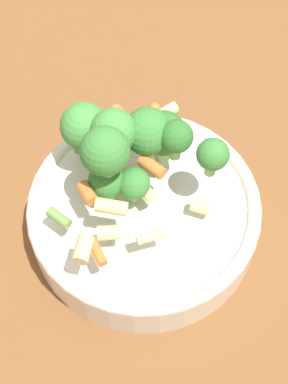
{
  "coord_description": "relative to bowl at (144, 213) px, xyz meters",
  "views": [
    {
      "loc": [
        0.27,
        0.02,
        0.5
      ],
      "look_at": [
        0.0,
        0.0,
        0.07
      ],
      "focal_mm": 50.0,
      "sensor_mm": 36.0,
      "label": 1
    }
  ],
  "objects": [
    {
      "name": "ground_plane",
      "position": [
        0.0,
        0.0,
        -0.03
      ],
      "size": [
        3.0,
        3.0,
        0.0
      ],
      "primitive_type": "plane",
      "color": "brown"
    },
    {
      "name": "bowl",
      "position": [
        0.0,
        0.0,
        0.0
      ],
      "size": [
        0.23,
        0.23,
        0.05
      ],
      "color": "silver",
      "rests_on": "ground_plane"
    },
    {
      "name": "pasta_salad",
      "position": [
        -0.03,
        -0.02,
        0.08
      ],
      "size": [
        0.18,
        0.16,
        0.1
      ],
      "color": "#8CB766",
      "rests_on": "bowl"
    }
  ]
}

